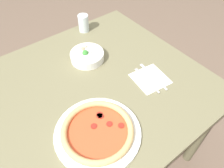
% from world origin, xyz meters
% --- Properties ---
extents(ground_plane, '(8.00, 8.00, 0.00)m').
position_xyz_m(ground_plane, '(0.00, 0.00, 0.00)').
color(ground_plane, brown).
extents(dining_table, '(1.05, 0.99, 0.73)m').
position_xyz_m(dining_table, '(0.00, 0.00, 0.63)').
color(dining_table, '#706B4C').
rests_on(dining_table, ground_plane).
extents(pizza, '(0.36, 0.36, 0.04)m').
position_xyz_m(pizza, '(-0.16, -0.23, 0.75)').
color(pizza, white).
rests_on(pizza, dining_table).
extents(bowl, '(0.18, 0.18, 0.07)m').
position_xyz_m(bowl, '(0.07, 0.18, 0.76)').
color(bowl, white).
rests_on(bowl, dining_table).
extents(napkin, '(0.18, 0.18, 0.00)m').
position_xyz_m(napkin, '(0.23, -0.14, 0.73)').
color(napkin, white).
rests_on(napkin, dining_table).
extents(fork, '(0.03, 0.19, 0.00)m').
position_xyz_m(fork, '(0.21, -0.14, 0.73)').
color(fork, silver).
rests_on(fork, napkin).
extents(knife, '(0.04, 0.21, 0.01)m').
position_xyz_m(knife, '(0.25, -0.15, 0.73)').
color(knife, silver).
rests_on(knife, napkin).
extents(glass, '(0.06, 0.06, 0.11)m').
position_xyz_m(glass, '(0.20, 0.42, 0.78)').
color(glass, silver).
rests_on(glass, dining_table).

